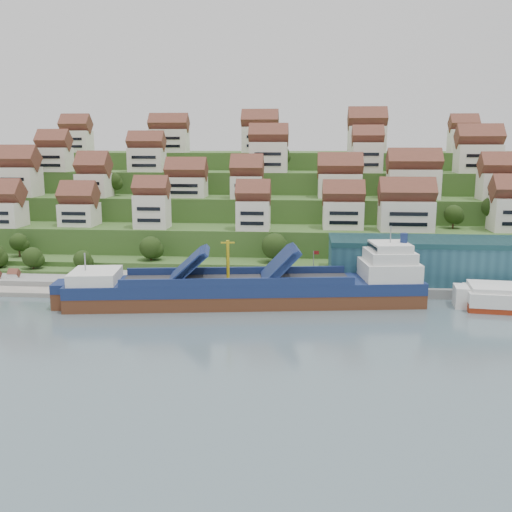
{
  "coord_description": "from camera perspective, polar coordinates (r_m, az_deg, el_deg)",
  "views": [
    {
      "loc": [
        15.84,
        -117.23,
        33.73
      ],
      "look_at": [
        4.56,
        14.0,
        8.0
      ],
      "focal_mm": 40.0,
      "sensor_mm": 36.0,
      "label": 1
    }
  ],
  "objects": [
    {
      "name": "quay",
      "position": [
        136.26,
        6.52,
        -2.87
      ],
      "size": [
        180.0,
        14.0,
        2.2
      ],
      "primitive_type": "cube",
      "color": "gray",
      "rests_on": "ground"
    },
    {
      "name": "warehouse",
      "position": [
        141.53,
        19.62,
        -0.4
      ],
      "size": [
        60.0,
        15.0,
        10.0
      ],
      "primitive_type": "cube",
      "color": "#224E5E",
      "rests_on": "quay"
    },
    {
      "name": "hillside_village",
      "position": [
        178.91,
        0.83,
        8.12
      ],
      "size": [
        157.03,
        62.03,
        29.04
      ],
      "color": "white",
      "rests_on": "ground"
    },
    {
      "name": "hillside_trees",
      "position": [
        162.69,
        -3.6,
        4.68
      ],
      "size": [
        146.09,
        62.18,
        30.97
      ],
      "color": "#243C14",
      "rests_on": "ground"
    },
    {
      "name": "pebble_beach",
      "position": [
        152.5,
        -24.22,
        -2.52
      ],
      "size": [
        45.0,
        20.0,
        1.0
      ],
      "primitive_type": "cube",
      "color": "gray",
      "rests_on": "ground"
    },
    {
      "name": "ground",
      "position": [
        123.01,
        -2.69,
        -4.87
      ],
      "size": [
        300.0,
        300.0,
        0.0
      ],
      "primitive_type": "plane",
      "color": "slate",
      "rests_on": "ground"
    },
    {
      "name": "hillside",
      "position": [
        222.55,
        0.81,
        5.1
      ],
      "size": [
        260.0,
        128.0,
        31.0
      ],
      "color": "#2D4C1E",
      "rests_on": "ground"
    },
    {
      "name": "flagpole",
      "position": [
        130.05,
        5.81,
        -0.92
      ],
      "size": [
        1.28,
        0.16,
        8.0
      ],
      "color": "gray",
      "rests_on": "quay"
    },
    {
      "name": "cargo_ship",
      "position": [
        122.39,
        0.0,
        -3.39
      ],
      "size": [
        76.11,
        21.71,
        16.65
      ],
      "rotation": [
        0.0,
        0.0,
        0.14
      ],
      "color": "#582E1A",
      "rests_on": "ground"
    }
  ]
}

